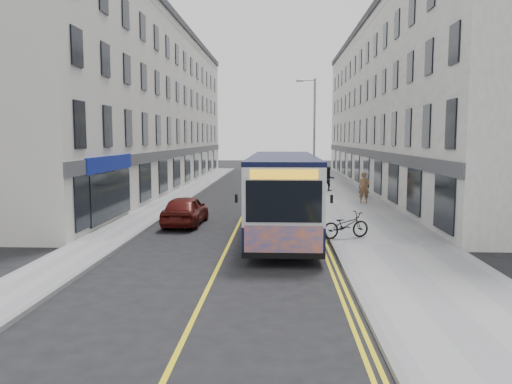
# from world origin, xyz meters

# --- Properties ---
(ground) EXTENTS (140.00, 140.00, 0.00)m
(ground) POSITION_xyz_m (0.00, 0.00, 0.00)
(ground) COLOR black
(ground) RESTS_ON ground
(pavement_east) EXTENTS (4.50, 64.00, 0.12)m
(pavement_east) POSITION_xyz_m (6.25, 12.00, 0.06)
(pavement_east) COLOR gray
(pavement_east) RESTS_ON ground
(pavement_west) EXTENTS (2.00, 64.00, 0.12)m
(pavement_west) POSITION_xyz_m (-5.00, 12.00, 0.06)
(pavement_west) COLOR gray
(pavement_west) RESTS_ON ground
(kerb_east) EXTENTS (0.18, 64.00, 0.13)m
(kerb_east) POSITION_xyz_m (4.00, 12.00, 0.07)
(kerb_east) COLOR slate
(kerb_east) RESTS_ON ground
(kerb_west) EXTENTS (0.18, 64.00, 0.13)m
(kerb_west) POSITION_xyz_m (-4.00, 12.00, 0.07)
(kerb_west) COLOR slate
(kerb_west) RESTS_ON ground
(road_centre_line) EXTENTS (0.12, 64.00, 0.01)m
(road_centre_line) POSITION_xyz_m (0.00, 12.00, 0.00)
(road_centre_line) COLOR yellow
(road_centre_line) RESTS_ON ground
(road_dbl_yellow_inner) EXTENTS (0.10, 64.00, 0.01)m
(road_dbl_yellow_inner) POSITION_xyz_m (3.55, 12.00, 0.00)
(road_dbl_yellow_inner) COLOR yellow
(road_dbl_yellow_inner) RESTS_ON ground
(road_dbl_yellow_outer) EXTENTS (0.10, 64.00, 0.01)m
(road_dbl_yellow_outer) POSITION_xyz_m (3.75, 12.00, 0.00)
(road_dbl_yellow_outer) COLOR yellow
(road_dbl_yellow_outer) RESTS_ON ground
(terrace_east) EXTENTS (6.00, 46.00, 13.00)m
(terrace_east) POSITION_xyz_m (11.50, 21.00, 6.50)
(terrace_east) COLOR white
(terrace_east) RESTS_ON ground
(terrace_west) EXTENTS (6.00, 46.00, 13.00)m
(terrace_west) POSITION_xyz_m (-9.00, 21.00, 6.50)
(terrace_west) COLOR beige
(terrace_west) RESTS_ON ground
(streetlamp) EXTENTS (1.32, 0.18, 8.00)m
(streetlamp) POSITION_xyz_m (4.17, 14.00, 4.38)
(streetlamp) COLOR #93959B
(streetlamp) RESTS_ON ground
(city_bus) EXTENTS (2.69, 11.53, 3.35)m
(city_bus) POSITION_xyz_m (2.07, 1.09, 1.83)
(city_bus) COLOR black
(city_bus) RESTS_ON ground
(bicycle) EXTENTS (2.11, 1.36, 1.05)m
(bicycle) POSITION_xyz_m (4.56, -0.29, 0.64)
(bicycle) COLOR black
(bicycle) RESTS_ON pavement_east
(pedestrian_near) EXTENTS (0.72, 0.50, 1.89)m
(pedestrian_near) POSITION_xyz_m (7.08, 10.56, 1.06)
(pedestrian_near) COLOR brown
(pedestrian_near) RESTS_ON pavement_east
(pedestrian_far) EXTENTS (1.04, 0.91, 1.81)m
(pedestrian_far) POSITION_xyz_m (5.60, 17.35, 1.03)
(pedestrian_far) COLOR black
(pedestrian_far) RESTS_ON pavement_east
(car_white) EXTENTS (1.51, 4.24, 1.39)m
(car_white) POSITION_xyz_m (1.80, 23.19, 0.70)
(car_white) COLOR silver
(car_white) RESTS_ON ground
(car_maroon) EXTENTS (1.80, 4.19, 1.41)m
(car_maroon) POSITION_xyz_m (-2.47, 3.05, 0.71)
(car_maroon) COLOR #4F100D
(car_maroon) RESTS_ON ground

